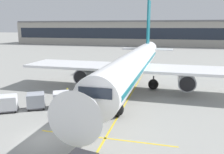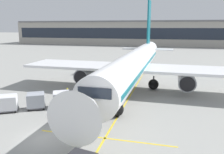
{
  "view_description": "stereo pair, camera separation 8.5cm",
  "coord_description": "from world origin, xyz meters",
  "px_view_note": "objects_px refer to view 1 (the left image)",
  "views": [
    {
      "loc": [
        9.95,
        -15.95,
        9.3
      ],
      "look_at": [
        3.27,
        10.69,
        3.18
      ],
      "focal_mm": 36.49,
      "sensor_mm": 36.0,
      "label": 1
    },
    {
      "loc": [
        10.03,
        -15.93,
        9.3
      ],
      "look_at": [
        3.27,
        10.69,
        3.18
      ],
      "focal_mm": 36.49,
      "sensor_mm": 36.0,
      "label": 2
    }
  ],
  "objects_px": {
    "safety_cone_nose_mark": "(85,90)",
    "ground_crew_by_loader": "(62,98)",
    "baggage_cart_second": "(36,100)",
    "parked_airplane": "(134,65)",
    "ground_crew_by_carts": "(67,94)",
    "safety_cone_wingtip": "(92,88)",
    "safety_cone_engine_keepout": "(96,92)",
    "baggage_cart_third": "(8,103)",
    "belt_loader": "(89,95)",
    "baggage_cart_lead": "(61,99)"
  },
  "relations": [
    {
      "from": "safety_cone_nose_mark",
      "to": "ground_crew_by_loader",
      "type": "bearing_deg",
      "value": -96.55
    },
    {
      "from": "baggage_cart_second",
      "to": "ground_crew_by_carts",
      "type": "relative_size",
      "value": 1.58
    },
    {
      "from": "baggage_cart_lead",
      "to": "safety_cone_nose_mark",
      "type": "xyz_separation_m",
      "value": [
        0.56,
        6.39,
        -0.62
      ]
    },
    {
      "from": "baggage_cart_second",
      "to": "ground_crew_by_loader",
      "type": "height_order",
      "value": "baggage_cart_second"
    },
    {
      "from": "parked_airplane",
      "to": "belt_loader",
      "type": "relative_size",
      "value": 8.0
    },
    {
      "from": "safety_cone_nose_mark",
      "to": "baggage_cart_second",
      "type": "bearing_deg",
      "value": -112.38
    },
    {
      "from": "belt_loader",
      "to": "safety_cone_wingtip",
      "type": "distance_m",
      "value": 4.83
    },
    {
      "from": "baggage_cart_third",
      "to": "safety_cone_wingtip",
      "type": "height_order",
      "value": "baggage_cart_third"
    },
    {
      "from": "parked_airplane",
      "to": "belt_loader",
      "type": "bearing_deg",
      "value": -124.52
    },
    {
      "from": "baggage_cart_second",
      "to": "safety_cone_nose_mark",
      "type": "relative_size",
      "value": 3.54
    },
    {
      "from": "baggage_cart_third",
      "to": "safety_cone_wingtip",
      "type": "bearing_deg",
      "value": 57.86
    },
    {
      "from": "baggage_cart_second",
      "to": "safety_cone_engine_keepout",
      "type": "bearing_deg",
      "value": 54.03
    },
    {
      "from": "baggage_cart_second",
      "to": "safety_cone_wingtip",
      "type": "height_order",
      "value": "baggage_cart_second"
    },
    {
      "from": "safety_cone_wingtip",
      "to": "baggage_cart_second",
      "type": "bearing_deg",
      "value": -114.1
    },
    {
      "from": "belt_loader",
      "to": "parked_airplane",
      "type": "bearing_deg",
      "value": 55.48
    },
    {
      "from": "baggage_cart_second",
      "to": "safety_cone_wingtip",
      "type": "bearing_deg",
      "value": 65.9
    },
    {
      "from": "ground_crew_by_loader",
      "to": "safety_cone_wingtip",
      "type": "height_order",
      "value": "ground_crew_by_loader"
    },
    {
      "from": "baggage_cart_third",
      "to": "safety_cone_wingtip",
      "type": "xyz_separation_m",
      "value": [
        6.41,
        10.21,
        -0.62
      ]
    },
    {
      "from": "belt_loader",
      "to": "baggage_cart_third",
      "type": "bearing_deg",
      "value": -143.71
    },
    {
      "from": "safety_cone_engine_keepout",
      "to": "belt_loader",
      "type": "bearing_deg",
      "value": -90.08
    },
    {
      "from": "baggage_cart_lead",
      "to": "baggage_cart_third",
      "type": "height_order",
      "value": "same"
    },
    {
      "from": "baggage_cart_second",
      "to": "parked_airplane",
      "type": "bearing_deg",
      "value": 48.16
    },
    {
      "from": "baggage_cart_third",
      "to": "safety_cone_engine_keepout",
      "type": "xyz_separation_m",
      "value": [
        7.53,
        8.42,
        -0.65
      ]
    },
    {
      "from": "ground_crew_by_carts",
      "to": "safety_cone_engine_keepout",
      "type": "distance_m",
      "value": 4.48
    },
    {
      "from": "parked_airplane",
      "to": "ground_crew_by_loader",
      "type": "relative_size",
      "value": 24.72
    },
    {
      "from": "safety_cone_wingtip",
      "to": "baggage_cart_third",
      "type": "bearing_deg",
      "value": -122.14
    },
    {
      "from": "safety_cone_engine_keepout",
      "to": "ground_crew_by_carts",
      "type": "bearing_deg",
      "value": -125.89
    },
    {
      "from": "baggage_cart_second",
      "to": "safety_cone_engine_keepout",
      "type": "height_order",
      "value": "baggage_cart_second"
    },
    {
      "from": "ground_crew_by_loader",
      "to": "belt_loader",
      "type": "bearing_deg",
      "value": 42.17
    },
    {
      "from": "parked_airplane",
      "to": "ground_crew_by_carts",
      "type": "xyz_separation_m",
      "value": [
        -7.29,
        -7.53,
        -2.82
      ]
    },
    {
      "from": "safety_cone_engine_keepout",
      "to": "safety_cone_nose_mark",
      "type": "xyz_separation_m",
      "value": [
        -1.85,
        0.76,
        0.03
      ]
    },
    {
      "from": "ground_crew_by_carts",
      "to": "safety_cone_wingtip",
      "type": "distance_m",
      "value": 5.61
    },
    {
      "from": "safety_cone_engine_keepout",
      "to": "safety_cone_wingtip",
      "type": "distance_m",
      "value": 2.11
    },
    {
      "from": "ground_crew_by_loader",
      "to": "safety_cone_nose_mark",
      "type": "distance_m",
      "value": 6.01
    },
    {
      "from": "baggage_cart_lead",
      "to": "safety_cone_engine_keepout",
      "type": "height_order",
      "value": "baggage_cart_lead"
    },
    {
      "from": "baggage_cart_second",
      "to": "baggage_cart_third",
      "type": "relative_size",
      "value": 1.0
    },
    {
      "from": "belt_loader",
      "to": "ground_crew_by_loader",
      "type": "distance_m",
      "value": 3.42
    },
    {
      "from": "ground_crew_by_loader",
      "to": "safety_cone_wingtip",
      "type": "distance_m",
      "value": 7.14
    },
    {
      "from": "belt_loader",
      "to": "baggage_cart_third",
      "type": "height_order",
      "value": "belt_loader"
    },
    {
      "from": "parked_airplane",
      "to": "baggage_cart_third",
      "type": "xyz_separation_m",
      "value": [
        -12.23,
        -12.36,
        -2.82
      ]
    },
    {
      "from": "parked_airplane",
      "to": "safety_cone_engine_keepout",
      "type": "relative_size",
      "value": 60.04
    },
    {
      "from": "ground_crew_by_loader",
      "to": "safety_cone_engine_keepout",
      "type": "relative_size",
      "value": 2.43
    },
    {
      "from": "belt_loader",
      "to": "ground_crew_by_carts",
      "type": "bearing_deg",
      "value": -164.96
    },
    {
      "from": "baggage_cart_second",
      "to": "ground_crew_by_loader",
      "type": "xyz_separation_m",
      "value": [
        2.47,
        1.7,
        -0.0
      ]
    },
    {
      "from": "belt_loader",
      "to": "ground_crew_by_carts",
      "type": "height_order",
      "value": "belt_loader"
    },
    {
      "from": "ground_crew_by_carts",
      "to": "belt_loader",
      "type": "bearing_deg",
      "value": 15.04
    },
    {
      "from": "parked_airplane",
      "to": "safety_cone_nose_mark",
      "type": "relative_size",
      "value": 55.2
    },
    {
      "from": "baggage_cart_lead",
      "to": "baggage_cart_third",
      "type": "relative_size",
      "value": 1.0
    },
    {
      "from": "baggage_cart_lead",
      "to": "ground_crew_by_loader",
      "type": "distance_m",
      "value": 0.46
    },
    {
      "from": "baggage_cart_second",
      "to": "ground_crew_by_loader",
      "type": "bearing_deg",
      "value": 34.65
    }
  ]
}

